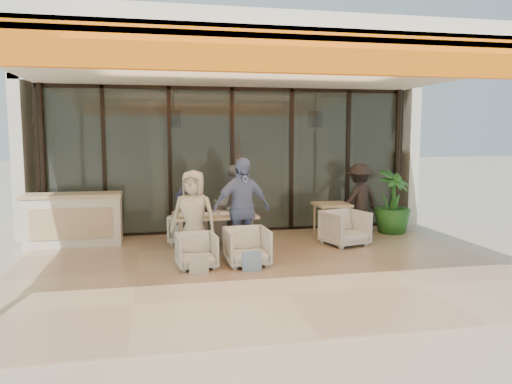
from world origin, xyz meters
TOP-DOWN VIEW (x-y plane):
  - ground at (0.00, 0.00)m, footprint 70.00×70.00m
  - terrace_floor at (0.00, 0.00)m, footprint 8.00×6.00m
  - terrace_structure at (0.00, -0.26)m, footprint 8.00×6.00m
  - glass_storefront at (0.00, 3.00)m, footprint 8.08×0.10m
  - interior_block at (0.01, 5.31)m, footprint 9.05×3.62m
  - host_counter at (-3.25, 2.30)m, footprint 1.85×0.65m
  - dining_table at (-0.64, 1.10)m, footprint 1.50×0.90m
  - chair_far_left at (-1.05, 2.05)m, footprint 0.83×0.81m
  - chair_far_right at (-0.21, 2.05)m, footprint 0.67×0.64m
  - chair_near_left at (-1.05, 0.15)m, footprint 0.67×0.64m
  - chair_near_right at (-0.21, 0.15)m, footprint 0.73×0.68m
  - diner_navy at (-1.05, 1.55)m, footprint 0.62×0.48m
  - diner_grey at (-0.21, 1.55)m, footprint 0.88×0.74m
  - diner_cream at (-1.05, 0.65)m, footprint 0.90×0.74m
  - diner_periwinkle at (-0.21, 0.65)m, footprint 1.12×0.67m
  - tote_bag_cream at (-1.05, -0.25)m, footprint 0.30×0.10m
  - tote_bag_blue at (-0.21, -0.25)m, footprint 0.30×0.10m
  - side_table at (1.95, 1.97)m, footprint 0.70×0.70m
  - side_chair at (1.95, 1.22)m, footprint 0.92×0.89m
  - standing_woman at (2.68, 2.26)m, footprint 1.14×0.90m
  - potted_palm at (3.41, 2.13)m, footprint 1.08×1.08m

SIDE VIEW (x-z plane):
  - ground at x=0.00m, z-range 0.00..0.00m
  - terrace_floor at x=0.00m, z-range 0.00..0.01m
  - tote_bag_cream at x=-1.05m, z-range 0.00..0.34m
  - tote_bag_blue at x=-0.21m, z-range 0.00..0.34m
  - chair_far_right at x=-0.21m, z-range 0.00..0.59m
  - chair_near_left at x=-1.05m, z-range 0.00..0.65m
  - chair_far_left at x=-1.05m, z-range 0.00..0.68m
  - chair_near_right at x=-0.21m, z-range 0.00..0.71m
  - side_chair at x=1.95m, z-range 0.00..0.78m
  - host_counter at x=-3.25m, z-range 0.01..1.05m
  - side_table at x=1.95m, z-range 0.27..1.01m
  - dining_table at x=-0.64m, z-range 0.22..1.15m
  - potted_palm at x=3.41m, z-range 0.00..1.41m
  - diner_navy at x=-1.05m, z-range 0.00..1.52m
  - standing_woman at x=2.68m, z-range 0.00..1.55m
  - diner_cream at x=-1.05m, z-range 0.00..1.58m
  - diner_grey at x=-0.21m, z-range 0.00..1.61m
  - diner_periwinkle at x=-0.21m, z-range 0.00..1.79m
  - glass_storefront at x=0.00m, z-range 0.00..3.20m
  - interior_block at x=0.01m, z-range 0.47..3.99m
  - terrace_structure at x=0.00m, z-range 1.55..4.95m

